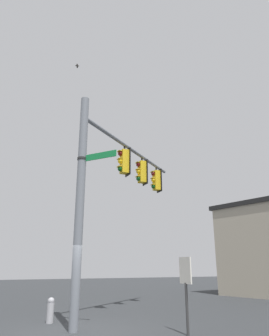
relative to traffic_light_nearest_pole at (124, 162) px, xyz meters
The scene contains 10 objects.
ground_plane 6.89m from the traffic_light_nearest_pole, 129.52° to the left, with size 80.00×80.00×0.00m, color #2D3033.
signal_pole 3.80m from the traffic_light_nearest_pole, 129.52° to the left, with size 0.29×0.29×7.74m, color slate.
mast_arm 1.16m from the traffic_light_nearest_pole, 51.62° to the right, with size 0.16×0.16×7.72m, color slate.
traffic_light_nearest_pole is the anchor object (origin of this frame).
traffic_light_mid_inner 1.77m from the traffic_light_nearest_pole, 50.74° to the right, with size 0.54×0.49×1.31m.
traffic_light_mid_outer 3.54m from the traffic_light_nearest_pole, 50.74° to the right, with size 0.54×0.49×1.31m.
street_name_sign 3.13m from the traffic_light_nearest_pole, 136.53° to the left, with size 1.23×1.04×0.22m.
bird_flying 5.12m from the traffic_light_nearest_pole, 75.10° to the left, with size 0.27×0.20×0.08m.
fire_hydrant 6.39m from the traffic_light_nearest_pole, 91.68° to the left, with size 0.35×0.24×0.82m.
historical_marker 6.06m from the traffic_light_nearest_pole, behind, with size 0.60×0.08×2.13m.
Camera 1 is at (-10.18, 2.51, 1.88)m, focal length 33.83 mm.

